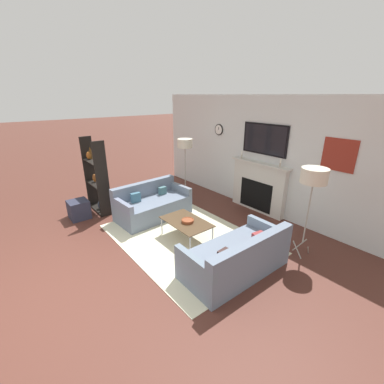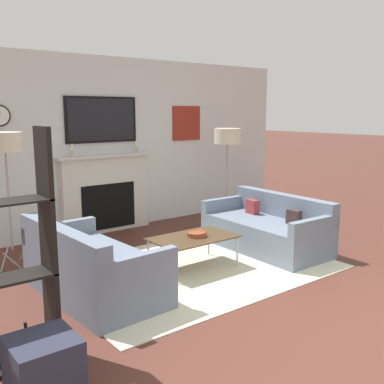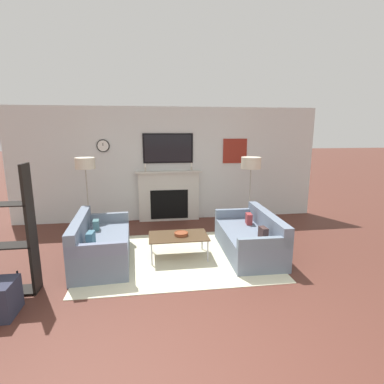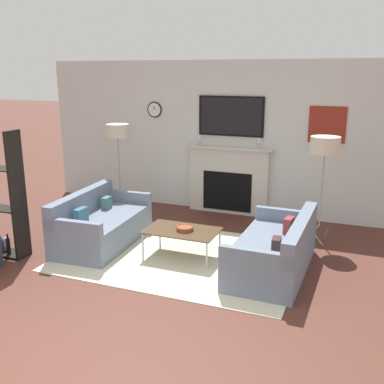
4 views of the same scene
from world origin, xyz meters
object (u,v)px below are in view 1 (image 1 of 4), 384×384
Objects in this scene: floor_lamp_left at (185,144)px; couch_left at (152,205)px; decorative_bowl at (188,221)px; floor_lamp_right at (314,177)px; coffee_table at (186,222)px; shelf_unit at (96,180)px; ottoman at (79,210)px; couch_right at (237,257)px.

couch_left is at bearing -72.43° from floor_lamp_left.
floor_lamp_right is at bearing 38.10° from decorative_bowl.
floor_lamp_left is at bearing 143.06° from coffee_table.
shelf_unit is (-1.15, -0.83, 0.51)m from couch_left.
floor_lamp_right is 4.96m from ottoman.
decorative_bowl is at bearing -179.26° from couch_right.
couch_right is 1.26m from decorative_bowl.
decorative_bowl is 0.14× the size of shelf_unit.
couch_left is 1.81m from floor_lamp_left.
floor_lamp_right is at bearing 72.42° from couch_right.
decorative_bowl is (1.36, -0.01, 0.15)m from couch_left.
floor_lamp_right reaches higher than decorative_bowl.
decorative_bowl is at bearing -141.90° from floor_lamp_right.
coffee_table is 2.67m from ottoman.
shelf_unit is at bearing -143.97° from couch_left.
shelf_unit is at bearing 107.06° from ottoman.
shelf_unit is 4.13× the size of ottoman.
shelf_unit is at bearing -161.89° from decorative_bowl.
decorative_bowl is at bearing 30.03° from ottoman.
floor_lamp_right is (1.70, 1.29, 1.08)m from coffee_table.
decorative_bowl is at bearing -0.58° from couch_left.
coffee_table is at bearing 30.58° from ottoman.
decorative_bowl is 0.15× the size of floor_lamp_left.
shelf_unit is at bearing -109.31° from floor_lamp_left.
decorative_bowl is (-1.25, -0.02, 0.16)m from couch_right.
floor_lamp_left is at bearing 107.57° from couch_left.
floor_lamp_right is (3.02, 1.28, 1.18)m from couch_left.
ottoman is at bearing -159.09° from couch_right.
floor_lamp_right is at bearing 37.27° from coffee_table.
couch_left is 1.69× the size of coffee_table.
couch_right is 1.09× the size of floor_lamp_right.
coffee_table is 0.63× the size of floor_lamp_right.
coffee_table is at bearing 178.05° from decorative_bowl.
floor_lamp_left is at bearing 143.77° from decorative_bowl.
ottoman is at bearing -146.45° from floor_lamp_right.
coffee_table is at bearing -179.36° from couch_right.
ottoman is (-4.00, -2.65, -1.24)m from floor_lamp_right.
ottoman is (-0.58, -2.65, -1.28)m from floor_lamp_left.
couch_left is 0.97× the size of couch_right.
floor_lamp_left is (-0.41, 1.28, 1.22)m from couch_left.
couch_right is 1.00× the size of shelf_unit.
floor_lamp_left is at bearing 77.72° from ottoman.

